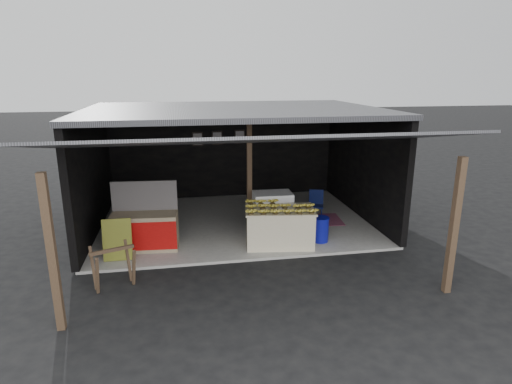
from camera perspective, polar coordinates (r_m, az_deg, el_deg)
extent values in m
plane|color=black|center=(9.16, -0.76, -9.27)|extent=(80.00, 80.00, 0.00)
cube|color=gray|center=(11.44, -2.85, -3.94)|extent=(7.00, 5.00, 0.06)
cube|color=black|center=(13.47, -4.34, 5.53)|extent=(7.00, 0.15, 2.90)
cube|color=black|center=(11.16, -21.09, 2.42)|extent=(0.15, 5.00, 2.90)
cube|color=black|center=(11.98, 13.92, 3.86)|extent=(0.15, 5.00, 2.90)
cube|color=#232326|center=(10.82, -3.06, 10.84)|extent=(7.20, 5.20, 0.12)
cube|color=#232326|center=(7.46, 0.38, 6.97)|extent=(7.40, 2.47, 0.48)
cube|color=#4E3727|center=(10.50, -0.90, 2.57)|extent=(0.12, 0.12, 2.85)
cube|color=#4E3727|center=(7.08, -25.55, -7.54)|extent=(0.12, 0.12, 2.50)
cube|color=#4E3727|center=(8.26, 24.89, -4.25)|extent=(0.12, 0.12, 2.50)
cube|color=silver|center=(9.74, 3.17, -4.76)|extent=(1.60, 1.09, 0.81)
cube|color=silver|center=(9.60, 3.20, -2.37)|extent=(1.67, 1.16, 0.04)
cube|color=white|center=(10.40, 2.21, -2.81)|extent=(0.94, 0.64, 1.02)
cube|color=navy|center=(10.09, 2.60, -3.09)|extent=(0.72, 0.03, 0.31)
cube|color=#B21414|center=(10.21, 2.58, -4.99)|extent=(0.46, 0.03, 0.10)
cube|color=#998466|center=(9.83, -14.59, -5.08)|extent=(1.48, 0.74, 0.81)
cube|color=#AD0C0B|center=(9.52, -14.72, -5.76)|extent=(1.44, 0.13, 0.63)
cube|color=white|center=(9.51, -14.72, -5.79)|extent=(0.49, 0.05, 0.16)
cube|color=navy|center=(9.86, -14.78, -0.49)|extent=(1.44, 0.16, 0.68)
cube|color=black|center=(9.40, -18.01, -6.08)|extent=(0.59, 0.20, 0.88)
cube|color=#4E3727|center=(8.16, -20.39, -10.45)|extent=(0.15, 0.29, 0.78)
cube|color=#4E3727|center=(8.27, -15.97, -9.68)|extent=(0.15, 0.29, 0.78)
cube|color=#4E3727|center=(8.50, -20.90, -9.42)|extent=(0.15, 0.29, 0.78)
cube|color=#4E3727|center=(8.61, -16.67, -8.70)|extent=(0.15, 0.29, 0.78)
cube|color=#4E3727|center=(8.24, -18.68, -7.36)|extent=(0.76, 0.34, 0.06)
cylinder|color=#0C1087|center=(10.07, 8.58, -5.02)|extent=(0.38, 0.38, 0.55)
cylinder|color=#0B123D|center=(11.33, 7.19, -3.02)|extent=(0.03, 0.03, 0.40)
cylinder|color=#0B123D|center=(11.33, 8.71, -3.08)|extent=(0.03, 0.03, 0.40)
cylinder|color=#0B123D|center=(11.62, 7.23, -2.55)|extent=(0.03, 0.03, 0.40)
cylinder|color=#0B123D|center=(11.62, 8.70, -2.61)|extent=(0.03, 0.03, 0.40)
cube|color=#0B123D|center=(11.41, 7.99, -1.87)|extent=(0.48, 0.48, 0.04)
cube|color=#0B123D|center=(11.52, 8.04, -0.65)|extent=(0.37, 0.16, 0.41)
cube|color=maroon|center=(11.53, 7.61, -3.72)|extent=(1.58, 1.13, 0.01)
cube|color=black|center=(13.25, -7.79, 7.01)|extent=(0.32, 0.03, 0.42)
cube|color=#4C4C59|center=(13.23, -7.79, 7.00)|extent=(0.26, 0.02, 0.34)
cube|color=black|center=(13.29, -5.19, 7.20)|extent=(0.32, 0.03, 0.42)
cube|color=#4C4C59|center=(13.27, -5.19, 7.19)|extent=(0.26, 0.02, 0.34)
cube|color=black|center=(13.37, -2.18, 7.39)|extent=(0.32, 0.03, 0.42)
cube|color=#4C4C59|center=(13.35, -2.17, 7.38)|extent=(0.26, 0.02, 0.34)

